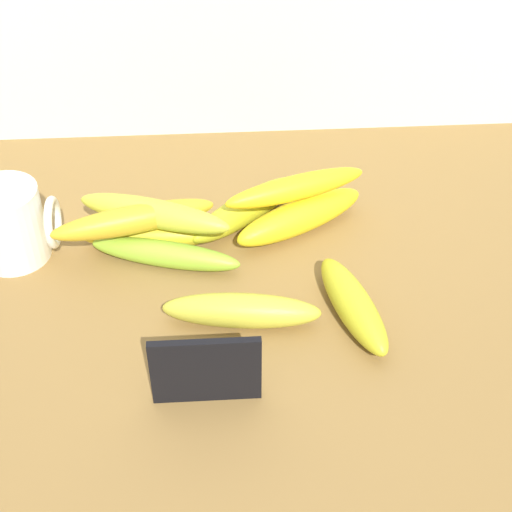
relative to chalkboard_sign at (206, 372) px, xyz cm
name	(u,v)px	position (x,y,z in cm)	size (l,w,h in cm)	color
counter_top	(212,315)	(0.61, 13.35, -5.36)	(110.00, 76.00, 3.00)	olive
chalkboard_sign	(206,372)	(0.00, 0.00, 0.00)	(11.00, 1.80, 8.40)	black
coffee_mug	(11,224)	(-23.27, 23.99, 1.02)	(10.19, 8.69, 9.74)	silver
banana_0	(353,305)	(16.54, 10.46, -1.82)	(15.94, 4.08, 4.08)	gold
banana_1	(300,216)	(12.28, 26.71, -1.66)	(18.90, 4.40, 4.40)	yellow
banana_2	(246,209)	(5.43, 29.00, -1.85)	(18.51, 4.02, 4.02)	gold
banana_3	(165,254)	(-4.83, 21.00, -2.20)	(18.88, 3.31, 3.31)	#8BBB2E
banana_4	(146,235)	(-7.37, 24.55, -2.05)	(16.44, 3.60, 3.60)	gold
banana_5	(242,311)	(4.00, 10.32, -1.86)	(17.80, 3.99, 3.99)	gold
banana_6	(134,220)	(-8.38, 23.28, 1.51)	(20.02, 3.52, 3.52)	gold
banana_7	(296,188)	(11.69, 27.73, 2.15)	(18.97, 3.23, 3.23)	yellow
banana_8	(154,213)	(-6.01, 24.33, 1.55)	(19.65, 3.60, 3.60)	gold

